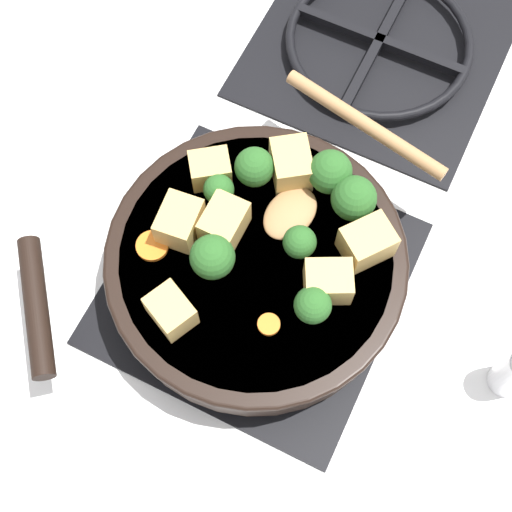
# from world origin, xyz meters

# --- Properties ---
(ground_plane) EXTENTS (2.40, 2.40, 0.00)m
(ground_plane) POSITION_xyz_m (0.00, 0.00, 0.00)
(ground_plane) COLOR white
(front_burner_grate) EXTENTS (0.31, 0.31, 0.03)m
(front_burner_grate) POSITION_xyz_m (0.00, 0.00, 0.01)
(front_burner_grate) COLOR black
(front_burner_grate) RESTS_ON ground_plane
(rear_burner_grate) EXTENTS (0.31, 0.31, 0.03)m
(rear_burner_grate) POSITION_xyz_m (0.00, 0.36, 0.01)
(rear_burner_grate) COLOR black
(rear_burner_grate) RESTS_ON ground_plane
(skillet_pan) EXTENTS (0.39, 0.37, 0.06)m
(skillet_pan) POSITION_xyz_m (-0.00, -0.00, 0.06)
(skillet_pan) COLOR black
(skillet_pan) RESTS_ON front_burner_grate
(wooden_spoon) EXTENTS (0.20, 0.20, 0.02)m
(wooden_spoon) POSITION_xyz_m (0.03, 0.13, 0.09)
(wooden_spoon) COLOR #A87A4C
(wooden_spoon) RESTS_ON skillet_pan
(tofu_cube_center_large) EXTENTS (0.04, 0.05, 0.04)m
(tofu_cube_center_large) POSITION_xyz_m (-0.08, -0.01, 0.10)
(tofu_cube_center_large) COLOR tan
(tofu_cube_center_large) RESTS_ON skillet_pan
(tofu_cube_near_handle) EXTENTS (0.05, 0.05, 0.04)m
(tofu_cube_near_handle) POSITION_xyz_m (-0.05, -0.09, 0.10)
(tofu_cube_near_handle) COLOR tan
(tofu_cube_near_handle) RESTS_ON skillet_pan
(tofu_cube_east_chunk) EXTENTS (0.04, 0.05, 0.04)m
(tofu_cube_east_chunk) POSITION_xyz_m (-0.04, 0.01, 0.10)
(tofu_cube_east_chunk) COLOR tan
(tofu_cube_east_chunk) RESTS_ON skillet_pan
(tofu_cube_west_chunk) EXTENTS (0.06, 0.05, 0.04)m
(tofu_cube_west_chunk) POSITION_xyz_m (0.08, 0.00, 0.10)
(tofu_cube_west_chunk) COLOR tan
(tofu_cube_west_chunk) RESTS_ON skillet_pan
(tofu_cube_back_piece) EXTENTS (0.05, 0.05, 0.03)m
(tofu_cube_back_piece) POSITION_xyz_m (-0.08, 0.06, 0.10)
(tofu_cube_back_piece) COLOR tan
(tofu_cube_back_piece) RESTS_ON skillet_pan
(tofu_cube_front_piece) EXTENTS (0.06, 0.06, 0.04)m
(tofu_cube_front_piece) POSITION_xyz_m (0.10, 0.06, 0.10)
(tofu_cube_front_piece) COLOR tan
(tofu_cube_front_piece) RESTS_ON skillet_pan
(tofu_cube_mid_small) EXTENTS (0.06, 0.06, 0.04)m
(tofu_cube_mid_small) POSITION_xyz_m (-0.01, 0.10, 0.10)
(tofu_cube_mid_small) COLOR tan
(tofu_cube_mid_small) RESTS_ON skillet_pan
(broccoli_floret_near_spoon) EXTENTS (0.03, 0.03, 0.04)m
(broccoli_floret_near_spoon) POSITION_xyz_m (-0.06, 0.04, 0.11)
(broccoli_floret_near_spoon) COLOR #709956
(broccoli_floret_near_spoon) RESTS_ON skillet_pan
(broccoli_floret_center_top) EXTENTS (0.04, 0.04, 0.04)m
(broccoli_floret_center_top) POSITION_xyz_m (0.08, -0.03, 0.11)
(broccoli_floret_center_top) COLOR #709956
(broccoli_floret_center_top) RESTS_ON skillet_pan
(broccoli_floret_east_rim) EXTENTS (0.05, 0.05, 0.05)m
(broccoli_floret_east_rim) POSITION_xyz_m (0.07, 0.09, 0.11)
(broccoli_floret_east_rim) COLOR #709956
(broccoli_floret_east_rim) RESTS_ON skillet_pan
(broccoli_floret_west_rim) EXTENTS (0.05, 0.05, 0.05)m
(broccoli_floret_west_rim) POSITION_xyz_m (-0.03, -0.03, 0.11)
(broccoli_floret_west_rim) COLOR #709956
(broccoli_floret_west_rim) RESTS_ON skillet_pan
(broccoli_floret_north_edge) EXTENTS (0.04, 0.04, 0.05)m
(broccoli_floret_north_edge) POSITION_xyz_m (-0.04, 0.08, 0.11)
(broccoli_floret_north_edge) COLOR #709956
(broccoli_floret_north_edge) RESTS_ON skillet_pan
(broccoli_floret_south_cluster) EXTENTS (0.03, 0.03, 0.04)m
(broccoli_floret_south_cluster) POSITION_xyz_m (0.04, 0.02, 0.11)
(broccoli_floret_south_cluster) COLOR #709956
(broccoli_floret_south_cluster) RESTS_ON skillet_pan
(broccoli_floret_mid_floret) EXTENTS (0.05, 0.05, 0.05)m
(broccoli_floret_mid_floret) POSITION_xyz_m (0.03, 0.11, 0.11)
(broccoli_floret_mid_floret) COLOR #709956
(broccoli_floret_mid_floret) RESTS_ON skillet_pan
(carrot_slice_orange_thin) EXTENTS (0.03, 0.03, 0.01)m
(carrot_slice_orange_thin) POSITION_xyz_m (-0.10, -0.04, 0.08)
(carrot_slice_orange_thin) COLOR orange
(carrot_slice_orange_thin) RESTS_ON skillet_pan
(carrot_slice_near_center) EXTENTS (0.02, 0.02, 0.01)m
(carrot_slice_near_center) POSITION_xyz_m (0.04, -0.06, 0.08)
(carrot_slice_near_center) COLOR orange
(carrot_slice_near_center) RESTS_ON skillet_pan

